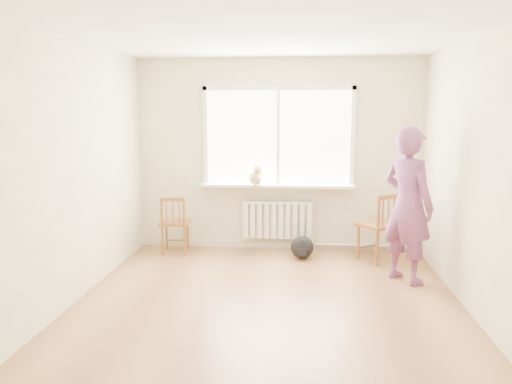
% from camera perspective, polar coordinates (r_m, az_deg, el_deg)
% --- Properties ---
extents(floor, '(4.50, 4.50, 0.00)m').
position_cam_1_polar(floor, '(5.19, 1.26, -13.04)').
color(floor, '#A67144').
rests_on(floor, ground).
extents(ceiling, '(4.50, 4.50, 0.00)m').
position_cam_1_polar(ceiling, '(4.86, 1.38, 17.93)').
color(ceiling, white).
rests_on(ceiling, back_wall).
extents(back_wall, '(4.00, 0.01, 2.70)m').
position_cam_1_polar(back_wall, '(7.07, 2.56, 4.23)').
color(back_wall, beige).
rests_on(back_wall, ground).
extents(window, '(2.12, 0.05, 1.42)m').
position_cam_1_polar(window, '(7.03, 2.57, 6.75)').
color(window, white).
rests_on(window, back_wall).
extents(windowsill, '(2.15, 0.22, 0.04)m').
position_cam_1_polar(windowsill, '(7.01, 2.49, 0.73)').
color(windowsill, white).
rests_on(windowsill, back_wall).
extents(radiator, '(1.00, 0.12, 0.55)m').
position_cam_1_polar(radiator, '(7.12, 2.47, -3.15)').
color(radiator, white).
rests_on(radiator, back_wall).
extents(heating_pipe, '(1.40, 0.04, 0.04)m').
position_cam_1_polar(heating_pipe, '(7.29, 12.38, -5.98)').
color(heating_pipe, silver).
rests_on(heating_pipe, back_wall).
extents(baseboard, '(4.00, 0.03, 0.08)m').
position_cam_1_polar(baseboard, '(7.29, 2.48, -6.09)').
color(baseboard, beige).
rests_on(baseboard, ground).
extents(chair_left, '(0.43, 0.42, 0.81)m').
position_cam_1_polar(chair_left, '(7.03, -9.30, -3.69)').
color(chair_left, brown).
rests_on(chair_left, floor).
extents(chair_right, '(0.62, 0.62, 0.92)m').
position_cam_1_polar(chair_right, '(6.74, 14.05, -3.91)').
color(chair_right, brown).
rests_on(chair_right, floor).
extents(person, '(0.75, 0.78, 1.80)m').
position_cam_1_polar(person, '(5.97, 16.97, -1.46)').
color(person, '#B93D70').
rests_on(person, floor).
extents(cat, '(0.28, 0.45, 0.31)m').
position_cam_1_polar(cat, '(6.93, -0.03, 1.85)').
color(cat, beige).
rests_on(cat, windowsill).
extents(backpack, '(0.32, 0.25, 0.31)m').
position_cam_1_polar(backpack, '(6.78, 5.29, -6.30)').
color(backpack, black).
rests_on(backpack, floor).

